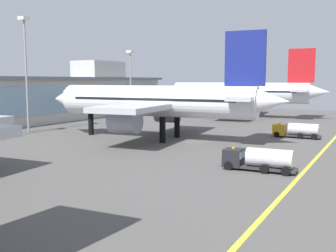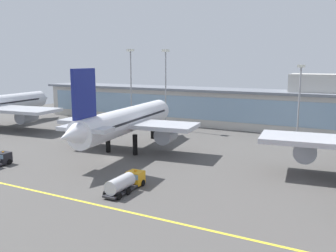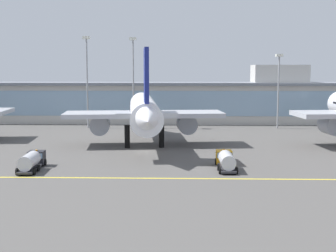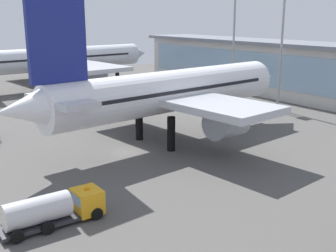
% 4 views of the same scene
% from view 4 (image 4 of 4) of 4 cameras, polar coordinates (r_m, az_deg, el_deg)
% --- Properties ---
extents(ground_plane, '(180.00, 180.00, 0.00)m').
position_cam_4_polar(ground_plane, '(57.06, -5.65, -3.50)').
color(ground_plane, '#514F4C').
extents(airliner_near_left, '(50.04, 56.99, 19.24)m').
position_cam_4_polar(airliner_near_left, '(111.63, -14.86, 8.63)').
color(airliner_near_left, black).
rests_on(airliner_near_left, ground).
extents(airliner_near_right, '(33.95, 48.74, 19.66)m').
position_cam_4_polar(airliner_near_right, '(60.07, 0.27, 4.58)').
color(airliner_near_right, black).
rests_on(airliner_near_right, ground).
extents(baggage_tug_near, '(2.98, 9.07, 2.90)m').
position_cam_4_polar(baggage_tug_near, '(38.58, -14.86, -10.64)').
color(baggage_tug_near, black).
rests_on(baggage_tug_near, ground).
extents(apron_light_mast_west, '(1.80, 1.80, 24.57)m').
position_cam_4_polar(apron_light_mast_west, '(83.14, 15.22, 12.94)').
color(apron_light_mast_west, gray).
rests_on(apron_light_mast_west, ground).
extents(apron_light_mast_centre, '(1.80, 1.80, 24.86)m').
position_cam_4_polar(apron_light_mast_centre, '(91.50, 8.93, 13.46)').
color(apron_light_mast_centre, gray).
rests_on(apron_light_mast_centre, ground).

